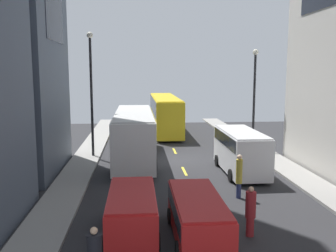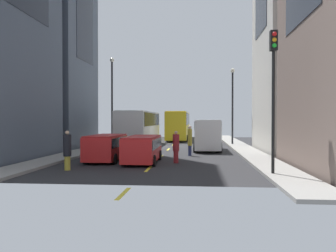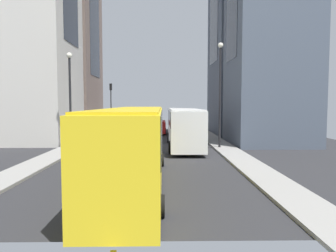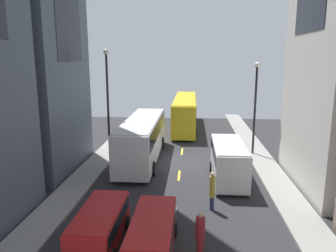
# 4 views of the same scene
# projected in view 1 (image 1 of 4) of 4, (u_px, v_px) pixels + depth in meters

# --- Properties ---
(ground_plane) EXTENTS (38.93, 38.93, 0.00)m
(ground_plane) POSITION_uv_depth(u_px,v_px,m) (179.00, 160.00, 25.91)
(ground_plane) COLOR #28282B
(sidewalk_west) EXTENTS (1.92, 44.00, 0.15)m
(sidewalk_west) POSITION_uv_depth(u_px,v_px,m) (84.00, 161.00, 25.36)
(sidewalk_west) COLOR gray
(sidewalk_west) RESTS_ON ground
(sidewalk_east) EXTENTS (1.92, 44.00, 0.15)m
(sidewalk_east) POSITION_uv_depth(u_px,v_px,m) (270.00, 157.00, 26.44)
(sidewalk_east) COLOR gray
(sidewalk_east) RESTS_ON ground
(lane_stripe_2) EXTENTS (0.16, 2.00, 0.01)m
(lane_stripe_2) POSITION_uv_depth(u_px,v_px,m) (201.00, 205.00, 17.04)
(lane_stripe_2) COLOR yellow
(lane_stripe_2) RESTS_ON ground
(lane_stripe_3) EXTENTS (0.16, 2.00, 0.01)m
(lane_stripe_3) POSITION_uv_depth(u_px,v_px,m) (184.00, 171.00, 22.95)
(lane_stripe_3) COLOR yellow
(lane_stripe_3) RESTS_ON ground
(lane_stripe_4) EXTENTS (0.16, 2.00, 0.01)m
(lane_stripe_4) POSITION_uv_depth(u_px,v_px,m) (175.00, 151.00, 28.87)
(lane_stripe_4) COLOR yellow
(lane_stripe_4) RESTS_ON ground
(lane_stripe_5) EXTENTS (0.16, 2.00, 0.01)m
(lane_stripe_5) POSITION_uv_depth(u_px,v_px,m) (168.00, 138.00, 34.79)
(lane_stripe_5) COLOR yellow
(lane_stripe_5) RESTS_ON ground
(lane_stripe_6) EXTENTS (0.16, 2.00, 0.01)m
(lane_stripe_6) POSITION_uv_depth(u_px,v_px,m) (163.00, 128.00, 40.71)
(lane_stripe_6) COLOR yellow
(lane_stripe_6) RESTS_ON ground
(lane_stripe_7) EXTENTS (0.16, 2.00, 0.01)m
(lane_stripe_7) POSITION_uv_depth(u_px,v_px,m) (160.00, 121.00, 46.63)
(lane_stripe_7) COLOR yellow
(lane_stripe_7) RESTS_ON ground
(city_bus_white) EXTENTS (2.81, 11.37, 3.35)m
(city_bus_white) POSITION_uv_depth(u_px,v_px,m) (134.00, 131.00, 25.85)
(city_bus_white) COLOR silver
(city_bus_white) RESTS_ON ground
(streetcar_yellow) EXTENTS (2.70, 14.15, 3.59)m
(streetcar_yellow) POSITION_uv_depth(u_px,v_px,m) (165.00, 111.00, 38.59)
(streetcar_yellow) COLOR yellow
(streetcar_yellow) RESTS_ON ground
(delivery_van_white) EXTENTS (2.25, 5.78, 2.58)m
(delivery_van_white) POSITION_uv_depth(u_px,v_px,m) (241.00, 148.00, 22.37)
(delivery_van_white) COLOR white
(delivery_van_white) RESTS_ON ground
(car_red_0) EXTENTS (1.94, 4.39, 1.63)m
(car_red_0) POSITION_uv_depth(u_px,v_px,m) (132.00, 210.00, 13.88)
(car_red_0) COLOR red
(car_red_0) RESTS_ON ground
(car_red_2) EXTENTS (1.92, 4.76, 1.59)m
(car_red_2) POSITION_uv_depth(u_px,v_px,m) (197.00, 214.00, 13.51)
(car_red_2) COLOR red
(car_red_2) RESTS_ON ground
(pedestrian_walking_far) EXTENTS (0.39, 0.39, 1.91)m
(pedestrian_walking_far) POSITION_uv_depth(u_px,v_px,m) (251.00, 210.00, 13.73)
(pedestrian_walking_far) COLOR maroon
(pedestrian_walking_far) RESTS_ON ground
(pedestrian_crossing_near) EXTENTS (0.31, 0.31, 2.16)m
(pedestrian_crossing_near) POSITION_uv_depth(u_px,v_px,m) (239.00, 175.00, 17.90)
(pedestrian_crossing_near) COLOR navy
(pedestrian_crossing_near) RESTS_ON ground
(streetlamp_near) EXTENTS (0.44, 0.44, 8.67)m
(streetlamp_near) POSITION_uv_depth(u_px,v_px,m) (91.00, 83.00, 25.93)
(streetlamp_near) COLOR black
(streetlamp_near) RESTS_ON ground
(streetlamp_far) EXTENTS (0.44, 0.44, 7.63)m
(streetlamp_far) POSITION_uv_depth(u_px,v_px,m) (254.00, 89.00, 28.21)
(streetlamp_far) COLOR black
(streetlamp_far) RESTS_ON ground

